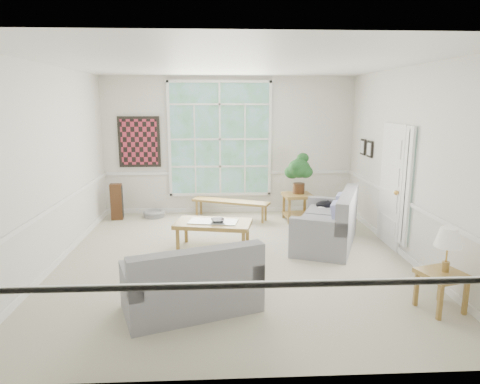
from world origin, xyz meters
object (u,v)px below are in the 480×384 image
at_px(coffee_table, 213,235).
at_px(end_table, 297,207).
at_px(side_table, 441,291).
at_px(loveseat_right, 326,218).
at_px(loveseat_front, 191,276).

bearing_deg(coffee_table, end_table, 54.72).
xyz_separation_m(end_table, side_table, (1.00, -4.00, -0.05)).
height_order(loveseat_right, side_table, loveseat_right).
xyz_separation_m(loveseat_right, side_table, (0.78, -2.45, -0.23)).
bearing_deg(end_table, side_table, -76.00).
xyz_separation_m(loveseat_right, coffee_table, (-1.95, -0.10, -0.24)).
bearing_deg(coffee_table, loveseat_front, -85.32).
height_order(loveseat_front, end_table, loveseat_front).
xyz_separation_m(loveseat_front, coffee_table, (0.24, 2.17, -0.19)).
height_order(loveseat_front, coffee_table, loveseat_front).
relative_size(loveseat_right, coffee_table, 1.40).
relative_size(coffee_table, end_table, 2.19).
bearing_deg(side_table, coffee_table, 139.37).
distance_m(loveseat_front, coffee_table, 2.19).
bearing_deg(side_table, loveseat_front, 176.52).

